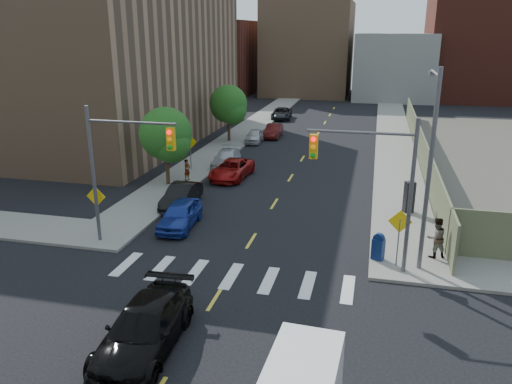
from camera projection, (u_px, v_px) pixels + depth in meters
The scene contains 29 objects.
ground at pixel (199, 325), 18.41m from camera, with size 160.00×160.00×0.00m, color black.
sidewalk_nw at pixel (257, 123), 58.51m from camera, with size 3.50×73.00×0.15m, color gray.
sidewalk_ne at pixel (393, 129), 55.05m from camera, with size 3.50×73.00×0.15m, color gray.
fence_north at pixel (420, 145), 41.79m from camera, with size 0.12×44.00×2.50m, color #6C6F4E.
building_nw at pixel (87, 56), 48.61m from camera, with size 22.00×30.00×16.00m, color #8C6B4C.
bg_bldg_west at pixel (215, 58), 86.23m from camera, with size 14.00×18.00×12.00m, color #592319.
bg_bldg_midwest at pixel (309, 49), 84.05m from camera, with size 14.00×16.00×15.00m, color #8C6B4C.
bg_bldg_center at pixel (393, 66), 79.85m from camera, with size 12.00×16.00×10.00m, color gray.
bg_bldg_east at pixel (488, 47), 77.66m from camera, with size 18.00×18.00×16.00m, color #592319.
signal_nw at pixel (120, 158), 23.90m from camera, with size 4.59×0.30×7.00m.
signal_ne at pixel (376, 174), 21.24m from camera, with size 4.59×0.30×7.00m.
streetlight_ne at pixel (430, 157), 21.36m from camera, with size 0.25×3.70×9.00m.
warn_sign_nw at pixel (97, 202), 25.55m from camera, with size 1.06×0.06×2.83m.
warn_sign_ne at pixel (399, 228), 22.21m from camera, with size 1.06×0.06×2.83m.
warn_sign_midwest at pixel (190, 146), 38.04m from camera, with size 1.06×0.06×2.83m.
tree_west_near at pixel (166, 137), 33.97m from camera, with size 3.66×3.64×5.52m.
tree_west_far at pixel (229, 106), 47.84m from camera, with size 3.66×3.64×5.52m.
parked_car_blue at pixel (180, 215), 27.42m from camera, with size 1.70×4.22×1.44m, color navy.
parked_car_black at pixel (181, 195), 30.73m from camera, with size 1.46×4.18×1.38m, color black.
parked_car_red at pixel (232, 169), 36.62m from camera, with size 2.27×4.92×1.37m, color maroon.
parked_car_silver at pixel (227, 159), 39.67m from camera, with size 1.89×4.64×1.35m, color #AEB1B6.
parked_car_white at pixel (255, 136), 48.42m from camera, with size 1.50×3.73×1.27m, color #B5B5B5.
parked_car_maroon at pixel (274, 131), 50.73m from camera, with size 1.41×4.05×1.33m, color #470E0E.
parked_car_grey at pixel (282, 113), 61.42m from camera, with size 2.27×4.93×1.37m, color black.
black_sedan at pixel (144, 329), 16.79m from camera, with size 2.22×5.46×1.59m, color black.
mailbox at pixel (378, 247), 23.21m from camera, with size 0.65×0.58×1.30m.
payphone at pixel (409, 197), 29.24m from camera, with size 0.55×0.45×1.85m, color black.
pedestrian_west at pixel (187, 170), 35.52m from camera, with size 0.56×0.37×1.55m, color gray.
pedestrian_east at pixel (436, 238), 23.33m from camera, with size 0.95×0.74×1.96m, color gray.
Camera 1 is at (5.81, -15.06, 10.34)m, focal length 35.00 mm.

